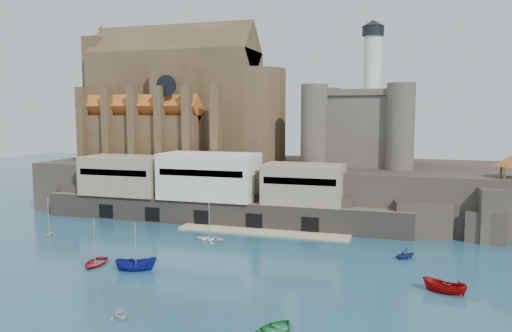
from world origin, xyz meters
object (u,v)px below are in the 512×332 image
object	(u,v)px
boat_1	(121,317)
boat_0	(95,265)
castle_keep	(360,124)
boat_2	(136,271)
church	(182,106)

from	to	relation	value
boat_1	boat_0	bearing A→B (deg)	86.90
castle_keep	boat_2	xyz separation A→B (m)	(-24.14, -47.79, -18.31)
castle_keep	boat_2	bearing A→B (deg)	-116.80
castle_keep	boat_2	size ratio (longest dim) A/B	5.41
church	castle_keep	world-z (taller)	church
church	boat_0	world-z (taller)	church
boat_1	boat_2	distance (m)	14.99
boat_0	boat_1	world-z (taller)	boat_0
boat_0	boat_2	bearing A→B (deg)	-16.77
boat_2	castle_keep	bearing A→B (deg)	-45.21
boat_0	boat_1	xyz separation A→B (m)	(12.91, -14.27, 0.00)
boat_1	church	bearing A→B (deg)	64.51
castle_keep	boat_0	xyz separation A→B (m)	(-30.81, -47.14, -18.31)
castle_keep	boat_2	world-z (taller)	castle_keep
boat_0	boat_2	size ratio (longest dim) A/B	0.98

